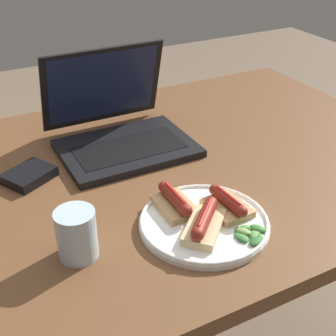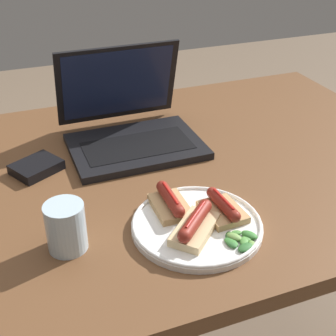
{
  "view_description": "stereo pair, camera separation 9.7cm",
  "coord_description": "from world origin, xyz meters",
  "px_view_note": "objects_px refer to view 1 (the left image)",
  "views": [
    {
      "loc": [
        -0.51,
        -0.84,
        1.27
      ],
      "look_at": [
        -0.12,
        -0.1,
        0.77
      ],
      "focal_mm": 50.0,
      "sensor_mm": 36.0,
      "label": 1
    },
    {
      "loc": [
        -0.42,
        -0.88,
        1.27
      ],
      "look_at": [
        -0.12,
        -0.1,
        0.77
      ],
      "focal_mm": 50.0,
      "sensor_mm": 36.0,
      "label": 2
    }
  ],
  "objects_px": {
    "plate": "(204,222)",
    "drinking_glass": "(77,234)",
    "laptop": "(120,130)",
    "external_drive": "(29,175)"
  },
  "relations": [
    {
      "from": "laptop",
      "to": "plate",
      "type": "distance_m",
      "value": 0.39
    },
    {
      "from": "drinking_glass",
      "to": "plate",
      "type": "bearing_deg",
      "value": -8.07
    },
    {
      "from": "drinking_glass",
      "to": "external_drive",
      "type": "relative_size",
      "value": 0.72
    },
    {
      "from": "laptop",
      "to": "external_drive",
      "type": "xyz_separation_m",
      "value": [
        -0.25,
        -0.06,
        -0.03
      ]
    },
    {
      "from": "drinking_glass",
      "to": "external_drive",
      "type": "height_order",
      "value": "drinking_glass"
    },
    {
      "from": "laptop",
      "to": "plate",
      "type": "bearing_deg",
      "value": -88.16
    },
    {
      "from": "laptop",
      "to": "external_drive",
      "type": "bearing_deg",
      "value": -166.47
    },
    {
      "from": "drinking_glass",
      "to": "external_drive",
      "type": "bearing_deg",
      "value": 93.5
    },
    {
      "from": "plate",
      "to": "drinking_glass",
      "type": "bearing_deg",
      "value": 171.93
    },
    {
      "from": "plate",
      "to": "drinking_glass",
      "type": "xyz_separation_m",
      "value": [
        -0.24,
        0.03,
        0.04
      ]
    }
  ]
}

